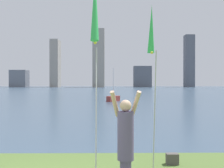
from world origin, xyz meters
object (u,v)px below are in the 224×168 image
(person, at_px, (126,136))
(sailboat_2, at_px, (113,98))
(kite_flag_right, at_px, (151,34))
(bag, at_px, (172,159))
(kite_flag_left, at_px, (95,10))

(person, xyz_separation_m, sailboat_2, (0.14, 23.03, -0.61))
(kite_flag_right, distance_m, sailboat_2, 22.73)
(person, relative_size, sailboat_2, 0.53)
(bag, height_order, sailboat_2, sailboat_2)
(person, relative_size, kite_flag_left, 0.44)
(person, xyz_separation_m, kite_flag_right, (0.62, 0.48, 2.25))
(kite_flag_left, xyz_separation_m, bag, (1.87, 1.51, -3.34))
(kite_flag_left, distance_m, bag, 4.12)
(kite_flag_right, height_order, bag, kite_flag_right)
(bag, bearing_deg, person, -139.37)
(kite_flag_right, bearing_deg, sailboat_2, 91.23)
(person, relative_size, bag, 6.30)
(bag, bearing_deg, kite_flag_left, -140.98)
(kite_flag_right, relative_size, bag, 12.71)
(person, xyz_separation_m, bag, (1.25, 1.07, -0.79))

